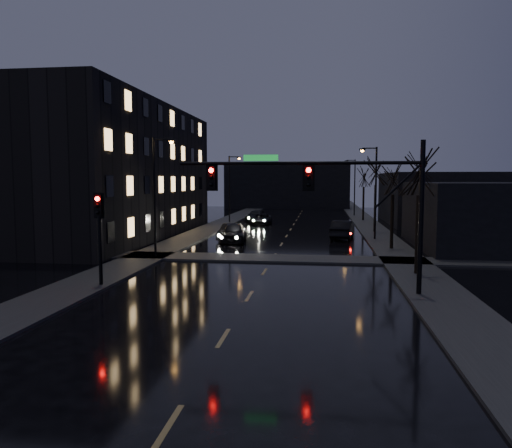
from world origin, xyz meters
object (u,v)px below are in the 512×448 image
(oncoming_car_a, at_px, (234,233))
(oncoming_car_d, at_px, (256,216))
(oncoming_car_b, at_px, (231,232))
(oncoming_car_c, at_px, (261,219))
(lead_car, at_px, (342,230))

(oncoming_car_a, relative_size, oncoming_car_d, 1.01)
(oncoming_car_a, height_order, oncoming_car_b, oncoming_car_a)
(oncoming_car_c, bearing_deg, oncoming_car_a, -90.26)
(oncoming_car_d, bearing_deg, oncoming_car_c, -67.03)
(oncoming_car_b, distance_m, lead_car, 9.89)
(oncoming_car_d, bearing_deg, lead_car, -51.82)
(oncoming_car_a, xyz_separation_m, oncoming_car_d, (-0.79, 20.17, -0.13))
(oncoming_car_a, distance_m, oncoming_car_d, 20.19)
(lead_car, bearing_deg, oncoming_car_d, -51.27)
(oncoming_car_a, bearing_deg, lead_car, 17.43)
(oncoming_car_c, height_order, lead_car, lead_car)
(oncoming_car_a, xyz_separation_m, lead_car, (9.08, 3.81, -0.01))
(oncoming_car_b, height_order, lead_car, lead_car)
(oncoming_car_a, xyz_separation_m, oncoming_car_c, (0.31, 16.32, -0.18))
(oncoming_car_b, bearing_deg, oncoming_car_d, 94.97)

